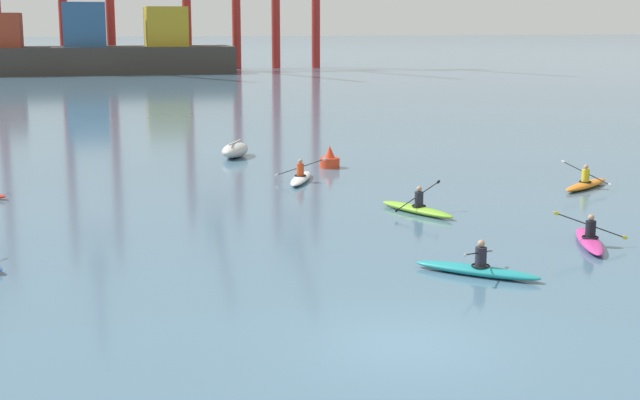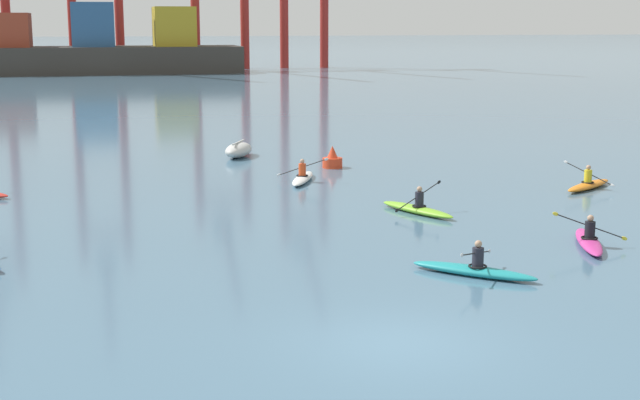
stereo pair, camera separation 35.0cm
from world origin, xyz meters
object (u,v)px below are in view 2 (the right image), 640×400
at_px(capsized_dinghy, 238,150).
at_px(kayak_magenta, 589,240).
at_px(container_barge, 95,50).
at_px(kayak_orange, 589,184).
at_px(kayak_teal, 474,269).
at_px(kayak_white, 303,177).
at_px(channel_buoy, 332,160).
at_px(kayak_lime, 417,208).

distance_m(capsized_dinghy, kayak_magenta, 21.54).
height_order(container_barge, kayak_orange, container_barge).
height_order(kayak_teal, kayak_white, kayak_white).
bearing_deg(kayak_magenta, kayak_white, 114.38).
relative_size(channel_buoy, kayak_magenta, 0.30).
xyz_separation_m(kayak_white, kayak_lime, (2.46, -7.13, -0.00)).
relative_size(kayak_teal, kayak_white, 0.86).
relative_size(kayak_white, kayak_magenta, 1.00).
distance_m(container_barge, capsized_dinghy, 76.87).
xyz_separation_m(channel_buoy, kayak_lime, (0.37, -10.39, -0.19)).
xyz_separation_m(container_barge, kayak_orange, (18.76, -88.27, -2.74)).
bearing_deg(channel_buoy, container_barge, 97.23).
height_order(kayak_teal, kayak_orange, kayak_orange).
bearing_deg(channel_buoy, kayak_magenta, -77.02).
height_order(channel_buoy, kayak_lime, kayak_lime).
xyz_separation_m(capsized_dinghy, kayak_magenta, (7.32, -20.26, -0.18)).
bearing_deg(channel_buoy, kayak_orange, -41.28).
relative_size(container_barge, kayak_magenta, 10.83).
relative_size(container_barge, kayak_white, 10.88).
relative_size(container_barge, capsized_dinghy, 12.99).
bearing_deg(kayak_orange, kayak_lime, -160.38).
xyz_separation_m(kayak_teal, kayak_orange, (9.36, 10.74, -0.00)).
bearing_deg(kayak_white, kayak_magenta, -65.62).
bearing_deg(channel_buoy, capsized_dinghy, 130.47).
height_order(capsized_dinghy, channel_buoy, channel_buoy).
xyz_separation_m(container_barge, channel_buoy, (10.24, -80.80, -2.55)).
relative_size(container_barge, kayak_orange, 11.77).
bearing_deg(container_barge, kayak_white, -84.46).
bearing_deg(kayak_magenta, container_barge, 98.19).
xyz_separation_m(channel_buoy, kayak_white, (-2.09, -3.25, -0.19)).
relative_size(capsized_dinghy, kayak_teal, 0.98).
relative_size(channel_buoy, kayak_lime, 0.30).
xyz_separation_m(kayak_lime, kayak_orange, (8.15, 2.91, 0.00)).
bearing_deg(kayak_lime, channel_buoy, 92.02).
distance_m(capsized_dinghy, kayak_teal, 22.64).
distance_m(kayak_teal, kayak_lime, 7.92).
bearing_deg(channel_buoy, kayak_lime, -87.98).
height_order(kayak_magenta, kayak_orange, kayak_orange).
height_order(kayak_white, kayak_orange, kayak_orange).
distance_m(kayak_teal, kayak_white, 15.02).
bearing_deg(kayak_orange, kayak_teal, -131.09).
distance_m(capsized_dinghy, kayak_white, 7.66).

